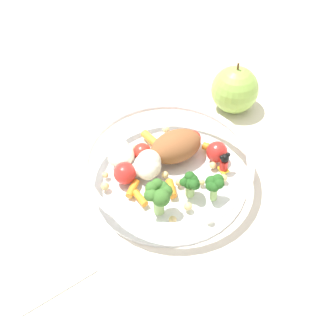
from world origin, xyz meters
name	(u,v)px	position (x,y,z in m)	size (l,w,h in m)	color
ground_plane	(175,179)	(0.00, 0.00, 0.00)	(2.40, 2.40, 0.00)	silver
food_container	(164,165)	(0.02, -0.01, 0.03)	(0.24, 0.24, 0.06)	white
loose_apple	(235,90)	(-0.14, -0.13, 0.04)	(0.08, 0.08, 0.09)	#8CB74C
folded_napkin	(38,252)	(0.21, 0.08, 0.00)	(0.10, 0.14, 0.01)	white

